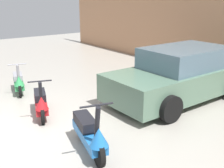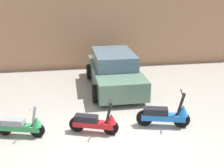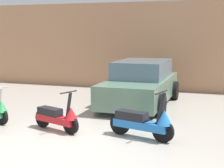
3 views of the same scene
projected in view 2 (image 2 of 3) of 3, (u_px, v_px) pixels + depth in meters
The scene contains 6 objects.
ground_plane at pixel (117, 146), 7.55m from camera, with size 28.00×28.00×0.00m, color #9E998E.
wall_back at pixel (90, 32), 13.87m from camera, with size 19.60×0.12×3.65m, color tan.
scooter_front_left at pixel (22, 125), 7.93m from camera, with size 1.38×0.65×0.98m.
scooter_front_right at pixel (96, 122), 8.09m from camera, with size 1.41×0.74×1.02m.
scooter_front_center at pixel (166, 114), 8.46m from camera, with size 1.59×0.73×1.13m.
car_rear_left at pixel (114, 71), 11.56m from camera, with size 2.10×4.32×1.46m.
Camera 2 is at (-1.19, -6.41, 4.17)m, focal length 45.00 mm.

